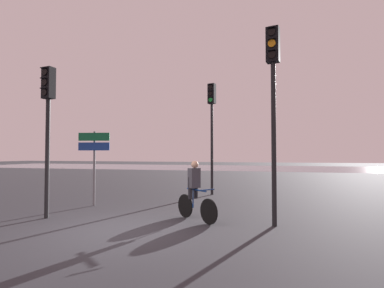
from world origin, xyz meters
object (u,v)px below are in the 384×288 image
object	(u,v)px
traffic_light_center	(212,118)
direction_sign_post	(94,154)
traffic_light_near_right	(273,89)
traffic_light_near_left	(48,113)
cyclist	(195,190)

from	to	relation	value
traffic_light_center	direction_sign_post	xyz separation A→B (m)	(-3.43, -3.89, -1.63)
direction_sign_post	traffic_light_near_right	bearing A→B (deg)	154.02
traffic_light_near_right	direction_sign_post	distance (m)	6.45
traffic_light_near_left	cyclist	distance (m)	4.73
traffic_light_center	direction_sign_post	world-z (taller)	traffic_light_center
traffic_light_near_left	cyclist	size ratio (longest dim) A/B	2.64
traffic_light_near_right	cyclist	bearing A→B (deg)	8.81
cyclist	traffic_light_center	bearing A→B (deg)	-135.35
traffic_light_center	cyclist	size ratio (longest dim) A/B	3.07
direction_sign_post	cyclist	xyz separation A→B (m)	(3.98, -1.30, -0.97)
traffic_light_near_left	traffic_light_near_right	bearing A→B (deg)	-164.53
traffic_light_center	cyclist	distance (m)	5.84
traffic_light_center	cyclist	world-z (taller)	traffic_light_center
traffic_light_near_left	cyclist	world-z (taller)	traffic_light_near_left
traffic_light_center	direction_sign_post	bearing A→B (deg)	63.39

